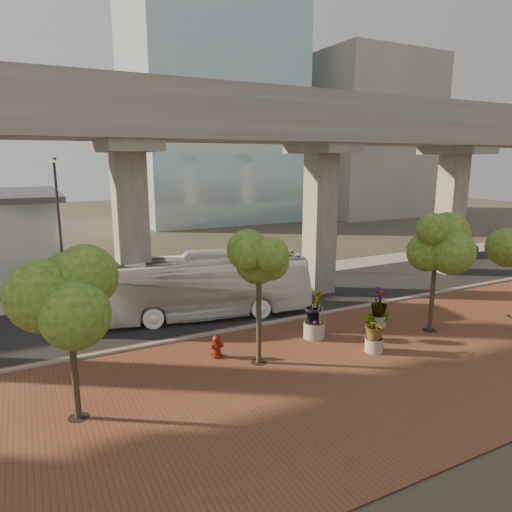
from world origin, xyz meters
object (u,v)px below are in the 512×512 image
planter_front (375,326)px  fire_hydrant (217,346)px  parked_car (457,248)px  transit_bus (196,287)px

planter_front → fire_hydrant: bearing=157.8°
parked_car → planter_front: size_ratio=2.14×
parked_car → fire_hydrant: size_ratio=3.93×
parked_car → planter_front: (-21.25, -13.22, 0.57)m
parked_car → planter_front: bearing=120.7°
transit_bus → fire_hydrant: (-1.05, -5.54, -1.18)m
planter_front → transit_bus: bearing=124.0°
parked_car → fire_hydrant: (-27.85, -10.53, -0.12)m
transit_bus → fire_hydrant: bearing=-179.5°
parked_car → planter_front: 25.04m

